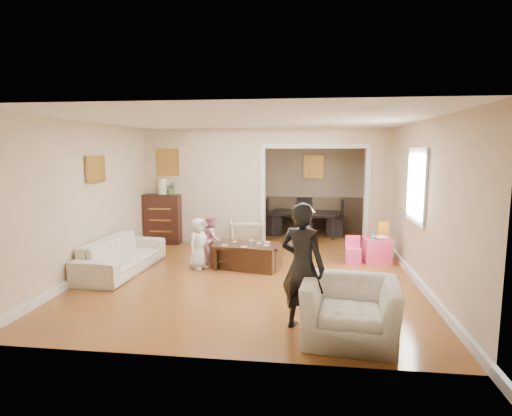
# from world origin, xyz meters

# --- Properties ---
(floor) EXTENTS (7.00, 7.00, 0.00)m
(floor) POSITION_xyz_m (0.00, 0.00, 0.00)
(floor) COLOR #A85F2B
(floor) RESTS_ON ground
(partition_left) EXTENTS (2.75, 0.18, 2.60)m
(partition_left) POSITION_xyz_m (-1.38, 1.80, 1.30)
(partition_left) COLOR beige
(partition_left) RESTS_ON ground
(partition_right) EXTENTS (0.55, 0.18, 2.60)m
(partition_right) POSITION_xyz_m (2.48, 1.80, 1.30)
(partition_right) COLOR beige
(partition_right) RESTS_ON ground
(partition_header) EXTENTS (2.22, 0.18, 0.35)m
(partition_header) POSITION_xyz_m (1.10, 1.80, 2.42)
(partition_header) COLOR beige
(partition_header) RESTS_ON partition_right
(window_pane) EXTENTS (0.03, 0.95, 1.10)m
(window_pane) POSITION_xyz_m (2.73, -0.40, 1.55)
(window_pane) COLOR white
(window_pane) RESTS_ON ground
(framed_art_partition) EXTENTS (0.45, 0.03, 0.55)m
(framed_art_partition) POSITION_xyz_m (-2.20, 1.70, 1.85)
(framed_art_partition) COLOR brown
(framed_art_partition) RESTS_ON partition_left
(framed_art_sofa_wall) EXTENTS (0.03, 0.55, 0.40)m
(framed_art_sofa_wall) POSITION_xyz_m (-2.71, -0.60, 1.80)
(framed_art_sofa_wall) COLOR brown
(framed_art_alcove) EXTENTS (0.45, 0.03, 0.55)m
(framed_art_alcove) POSITION_xyz_m (1.10, 3.44, 1.70)
(framed_art_alcove) COLOR brown
(sofa) EXTENTS (0.90, 2.06, 0.59)m
(sofa) POSITION_xyz_m (-2.27, -0.67, 0.29)
(sofa) COLOR beige
(sofa) RESTS_ON ground
(armchair_back) EXTENTS (0.82, 0.84, 0.64)m
(armchair_back) POSITION_xyz_m (-0.34, 1.26, 0.32)
(armchair_back) COLOR tan
(armchair_back) RESTS_ON ground
(armchair_front) EXTENTS (1.15, 1.03, 0.69)m
(armchair_front) POSITION_xyz_m (1.44, -2.88, 0.34)
(armchair_front) COLOR beige
(armchair_front) RESTS_ON ground
(dresser) EXTENTS (0.82, 0.46, 1.13)m
(dresser) POSITION_xyz_m (-2.32, 1.64, 0.56)
(dresser) COLOR black
(dresser) RESTS_ON ground
(table_lamp) EXTENTS (0.22, 0.22, 0.36)m
(table_lamp) POSITION_xyz_m (-2.32, 1.64, 1.31)
(table_lamp) COLOR beige
(table_lamp) RESTS_ON dresser
(potted_plant) EXTENTS (0.25, 0.22, 0.28)m
(potted_plant) POSITION_xyz_m (-2.12, 1.64, 1.27)
(potted_plant) COLOR #527E38
(potted_plant) RESTS_ON dresser
(coffee_table) EXTENTS (1.28, 0.84, 0.44)m
(coffee_table) POSITION_xyz_m (-0.13, -0.18, 0.22)
(coffee_table) COLOR #3B2012
(coffee_table) RESTS_ON ground
(coffee_cup) EXTENTS (0.12, 0.12, 0.09)m
(coffee_cup) POSITION_xyz_m (-0.03, -0.23, 0.49)
(coffee_cup) COLOR beige
(coffee_cup) RESTS_ON coffee_table
(play_table) EXTENTS (0.52, 0.52, 0.47)m
(play_table) POSITION_xyz_m (2.29, 0.52, 0.23)
(play_table) COLOR #E43C6F
(play_table) RESTS_ON ground
(cereal_box) EXTENTS (0.20, 0.09, 0.30)m
(cereal_box) POSITION_xyz_m (2.41, 0.62, 0.62)
(cereal_box) COLOR yellow
(cereal_box) RESTS_ON play_table
(cyan_cup) EXTENTS (0.08, 0.08, 0.08)m
(cyan_cup) POSITION_xyz_m (2.19, 0.47, 0.51)
(cyan_cup) COLOR #29D1C7
(cyan_cup) RESTS_ON play_table
(toy_block) EXTENTS (0.10, 0.09, 0.05)m
(toy_block) POSITION_xyz_m (2.17, 0.64, 0.49)
(toy_block) COLOR red
(toy_block) RESTS_ON play_table
(play_bowl) EXTENTS (0.24, 0.24, 0.06)m
(play_bowl) POSITION_xyz_m (2.34, 0.40, 0.49)
(play_bowl) COLOR white
(play_bowl) RESTS_ON play_table
(dining_table) EXTENTS (1.80, 1.18, 0.59)m
(dining_table) POSITION_xyz_m (0.88, 2.88, 0.29)
(dining_table) COLOR black
(dining_table) RESTS_ON ground
(adult_person) EXTENTS (0.67, 0.58, 1.54)m
(adult_person) POSITION_xyz_m (0.90, -2.66, 0.77)
(adult_person) COLOR black
(adult_person) RESTS_ON ground
(child_kneel_a) EXTENTS (0.45, 0.53, 0.92)m
(child_kneel_a) POSITION_xyz_m (-0.98, -0.33, 0.46)
(child_kneel_a) COLOR white
(child_kneel_a) RESTS_ON ground
(child_kneel_b) EXTENTS (0.40, 0.48, 0.92)m
(child_kneel_b) POSITION_xyz_m (-0.83, 0.12, 0.46)
(child_kneel_b) COLOR pink
(child_kneel_b) RESTS_ON ground
(child_toddler) EXTENTS (0.53, 0.41, 0.84)m
(child_toddler) POSITION_xyz_m (0.92, 0.57, 0.42)
(child_toddler) COLOR black
(child_toddler) RESTS_ON ground
(craft_papers) EXTENTS (0.85, 0.50, 0.00)m
(craft_papers) POSITION_xyz_m (-0.08, -0.19, 0.44)
(craft_papers) COLOR white
(craft_papers) RESTS_ON coffee_table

